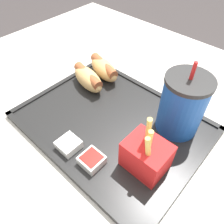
% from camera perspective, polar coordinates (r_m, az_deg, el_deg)
% --- Properties ---
extents(dining_table, '(1.22, 0.92, 0.75)m').
position_cam_1_polar(dining_table, '(0.82, 3.52, -21.32)').
color(dining_table, beige).
rests_on(dining_table, ground_plane).
extents(food_tray, '(0.39, 0.30, 0.01)m').
position_cam_1_polar(food_tray, '(0.49, 0.00, -2.78)').
color(food_tray, black).
rests_on(food_tray, dining_table).
extents(soda_cup, '(0.09, 0.09, 0.16)m').
position_cam_1_polar(soda_cup, '(0.45, 17.88, 1.78)').
color(soda_cup, '#194CA5').
rests_on(soda_cup, food_tray).
extents(hot_dog_far, '(0.12, 0.08, 0.05)m').
position_cam_1_polar(hot_dog_far, '(0.60, -2.13, 11.36)').
color(hot_dog_far, tan).
rests_on(hot_dog_far, food_tray).
extents(hot_dog_near, '(0.12, 0.07, 0.05)m').
position_cam_1_polar(hot_dog_near, '(0.57, -6.27, 8.81)').
color(hot_dog_near, tan).
rests_on(hot_dog_near, food_tray).
extents(fries_carton, '(0.08, 0.06, 0.12)m').
position_cam_1_polar(fries_carton, '(0.40, 8.94, -11.08)').
color(fries_carton, red).
rests_on(fries_carton, food_tray).
extents(sauce_cup_mayo, '(0.04, 0.04, 0.02)m').
position_cam_1_polar(sauce_cup_mayo, '(0.45, -11.25, -8.29)').
color(sauce_cup_mayo, silver).
rests_on(sauce_cup_mayo, food_tray).
extents(sauce_cup_ketchup, '(0.04, 0.04, 0.02)m').
position_cam_1_polar(sauce_cup_ketchup, '(0.42, -5.73, -11.99)').
color(sauce_cup_ketchup, silver).
rests_on(sauce_cup_ketchup, food_tray).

